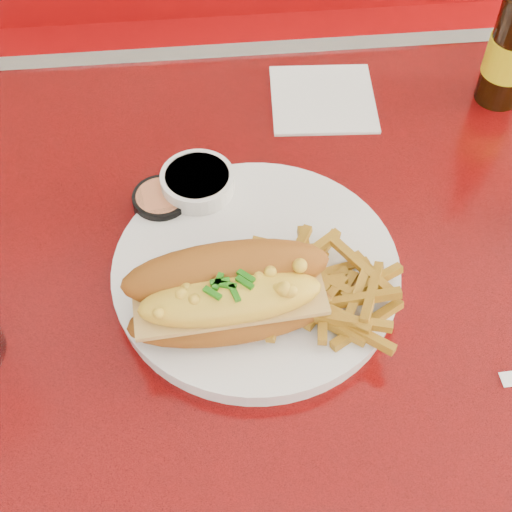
{
  "coord_description": "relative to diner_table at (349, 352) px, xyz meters",
  "views": [
    {
      "loc": [
        -0.16,
        -0.43,
        1.39
      ],
      "look_at": [
        -0.12,
        0.01,
        0.81
      ],
      "focal_mm": 50.0,
      "sensor_mm": 36.0,
      "label": 1
    }
  ],
  "objects": [
    {
      "name": "ground",
      "position": [
        0.0,
        0.0,
        -0.61
      ],
      "size": [
        8.0,
        8.0,
        0.0
      ],
      "primitive_type": "plane",
      "color": "beige",
      "rests_on": "ground"
    },
    {
      "name": "sauce_cup_left",
      "position": [
        -0.21,
        0.11,
        0.18
      ],
      "size": [
        0.08,
        0.08,
        0.03
      ],
      "rotation": [
        0.0,
        0.0,
        -0.25
      ],
      "color": "black",
      "rests_on": "diner_table"
    },
    {
      "name": "mac_hoagie",
      "position": [
        -0.15,
        -0.05,
        0.22
      ],
      "size": [
        0.21,
        0.11,
        0.09
      ],
      "rotation": [
        0.0,
        0.0,
        0.07
      ],
      "color": "#975418",
      "rests_on": "dinner_plate"
    },
    {
      "name": "booth_bench_far",
      "position": [
        0.0,
        0.81,
        -0.32
      ],
      "size": [
        1.2,
        0.51,
        0.9
      ],
      "color": "#9A0A0C",
      "rests_on": "ground"
    },
    {
      "name": "diner_table",
      "position": [
        0.0,
        0.0,
        0.0
      ],
      "size": [
        1.23,
        0.83,
        0.77
      ],
      "color": "#BA0C0B",
      "rests_on": "ground"
    },
    {
      "name": "fries_pile",
      "position": [
        -0.05,
        -0.03,
        0.2
      ],
      "size": [
        0.15,
        0.14,
        0.04
      ],
      "primitive_type": null,
      "rotation": [
        0.0,
        0.0,
        -0.28
      ],
      "color": "#BD8720",
      "rests_on": "dinner_plate"
    },
    {
      "name": "dinner_plate",
      "position": [
        -0.12,
        0.01,
        0.17
      ],
      "size": [
        0.33,
        0.33,
        0.02
      ],
      "rotation": [
        0.0,
        0.0,
        0.1
      ],
      "color": "white",
      "rests_on": "diner_table"
    },
    {
      "name": "paper_napkin",
      "position": [
        -0.0,
        0.29,
        0.16
      ],
      "size": [
        0.14,
        0.14,
        0.0
      ],
      "primitive_type": "cube",
      "rotation": [
        0.0,
        0.0,
        -0.06
      ],
      "color": "white",
      "rests_on": "diner_table"
    },
    {
      "name": "gravy_ramekin",
      "position": [
        -0.17,
        0.12,
        0.19
      ],
      "size": [
        0.1,
        0.1,
        0.05
      ],
      "rotation": [
        0.0,
        0.0,
        0.24
      ],
      "color": "white",
      "rests_on": "diner_table"
    },
    {
      "name": "fork",
      "position": [
        -0.05,
        -0.0,
        0.18
      ],
      "size": [
        0.04,
        0.16,
        0.0
      ],
      "rotation": [
        0.0,
        0.0,
        1.75
      ],
      "color": "silver",
      "rests_on": "dinner_plate"
    }
  ]
}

